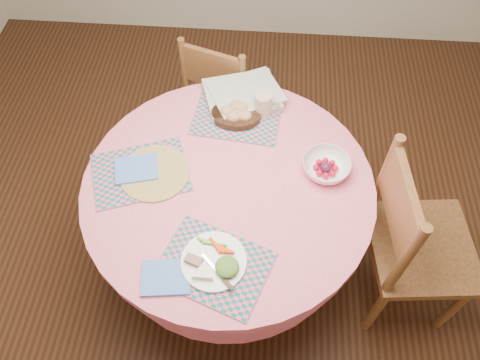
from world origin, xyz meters
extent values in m
plane|color=#331C0F|center=(0.00, 0.00, 0.00)|extent=(4.00, 4.00, 0.00)
cylinder|color=pink|center=(0.00, 0.00, 0.73)|extent=(1.24, 1.24, 0.04)
cone|color=pink|center=(0.00, 0.00, 0.56)|extent=(1.24, 1.24, 0.30)
cylinder|color=black|center=(0.00, 0.00, 0.22)|extent=(0.14, 0.14, 0.44)
cylinder|color=black|center=(0.00, 0.00, 0.03)|extent=(0.56, 0.56, 0.06)
cube|color=brown|center=(0.87, -0.10, 0.48)|extent=(0.50, 0.52, 0.04)
cylinder|color=brown|center=(1.08, -0.27, 0.24)|extent=(0.05, 0.05, 0.48)
cylinder|color=brown|center=(1.04, 0.11, 0.24)|extent=(0.05, 0.05, 0.48)
cylinder|color=brown|center=(0.71, -0.31, 0.24)|extent=(0.05, 0.05, 0.48)
cylinder|color=brown|center=(0.67, 0.08, 0.24)|extent=(0.05, 0.05, 0.48)
cylinder|color=brown|center=(0.69, -0.31, 0.75)|extent=(0.05, 0.05, 0.54)
cylinder|color=brown|center=(0.65, 0.07, 0.75)|extent=(0.05, 0.05, 0.54)
cube|color=brown|center=(0.67, -0.12, 0.86)|extent=(0.07, 0.39, 0.26)
cube|color=brown|center=(-0.09, 0.88, 0.41)|extent=(0.51, 0.50, 0.04)
cylinder|color=brown|center=(0.12, 0.97, 0.21)|extent=(0.05, 0.05, 0.41)
cylinder|color=brown|center=(-0.20, 1.08, 0.21)|extent=(0.05, 0.05, 0.41)
cylinder|color=brown|center=(0.02, 0.67, 0.21)|extent=(0.05, 0.05, 0.41)
cylinder|color=brown|center=(-0.30, 0.78, 0.21)|extent=(0.05, 0.05, 0.41)
cylinder|color=brown|center=(0.01, 0.66, 0.64)|extent=(0.05, 0.05, 0.46)
cylinder|color=brown|center=(-0.30, 0.76, 0.64)|extent=(0.05, 0.05, 0.46)
cube|color=brown|center=(-0.15, 0.71, 0.74)|extent=(0.32, 0.13, 0.22)
cube|color=#126969|center=(-0.02, -0.38, 0.75)|extent=(0.48, 0.42, 0.01)
cube|color=#126969|center=(-0.38, 0.03, 0.75)|extent=(0.48, 0.42, 0.01)
cube|color=#126969|center=(0.01, 0.38, 0.75)|extent=(0.43, 0.34, 0.01)
cylinder|color=olive|center=(-0.32, 0.03, 0.76)|extent=(0.30, 0.30, 0.01)
cube|color=#517DD2|center=(-0.19, -0.44, 0.76)|extent=(0.20, 0.16, 0.01)
cube|color=#517DD2|center=(-0.40, 0.03, 0.76)|extent=(0.21, 0.18, 0.01)
cylinder|color=white|center=(-0.02, -0.37, 0.76)|extent=(0.25, 0.25, 0.01)
ellipsoid|color=#23531C|center=(0.04, -0.38, 0.79)|extent=(0.12, 0.12, 0.04)
cylinder|color=#F4E3C3|center=(-0.03, -0.43, 0.78)|extent=(0.09, 0.09, 0.02)
cube|color=#8E6752|center=(-0.08, -0.40, 0.78)|extent=(0.07, 0.06, 0.02)
cube|color=silver|center=(0.00, -0.40, 0.77)|extent=(0.11, 0.11, 0.00)
cylinder|color=black|center=(0.00, 0.37, 0.77)|extent=(0.23, 0.23, 0.03)
ellipsoid|color=tan|center=(-0.04, 0.37, 0.81)|extent=(0.07, 0.06, 0.05)
ellipsoid|color=tan|center=(0.02, 0.40, 0.81)|extent=(0.07, 0.06, 0.05)
ellipsoid|color=tan|center=(0.04, 0.35, 0.81)|extent=(0.07, 0.06, 0.05)
ellipsoid|color=tan|center=(-0.01, 0.34, 0.81)|extent=(0.07, 0.06, 0.05)
ellipsoid|color=tan|center=(0.00, 0.41, 0.81)|extent=(0.07, 0.06, 0.05)
cylinder|color=beige|center=(0.12, 0.41, 0.81)|extent=(0.08, 0.08, 0.11)
torus|color=beige|center=(0.17, 0.41, 0.81)|extent=(0.07, 0.01, 0.07)
imported|color=white|center=(0.41, 0.10, 0.78)|extent=(0.23, 0.23, 0.06)
sphere|color=red|center=(0.45, 0.10, 0.77)|extent=(0.03, 0.03, 0.03)
sphere|color=red|center=(0.44, 0.12, 0.77)|extent=(0.03, 0.03, 0.03)
sphere|color=red|center=(0.41, 0.14, 0.77)|extent=(0.03, 0.03, 0.03)
sphere|color=red|center=(0.38, 0.12, 0.77)|extent=(0.03, 0.03, 0.03)
sphere|color=red|center=(0.37, 0.10, 0.77)|extent=(0.03, 0.03, 0.03)
sphere|color=red|center=(0.38, 0.07, 0.77)|extent=(0.03, 0.03, 0.03)
sphere|color=red|center=(0.41, 0.06, 0.77)|extent=(0.03, 0.03, 0.03)
sphere|color=red|center=(0.44, 0.07, 0.77)|extent=(0.03, 0.03, 0.03)
sphere|color=#471436|center=(0.41, 0.10, 0.78)|extent=(0.05, 0.05, 0.05)
cube|color=silver|center=(0.02, 0.50, 0.77)|extent=(0.41, 0.36, 0.03)
cube|color=silver|center=(0.04, 0.50, 0.80)|extent=(0.40, 0.37, 0.01)
camera|label=1|loc=(0.14, -1.11, 2.37)|focal=35.00mm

